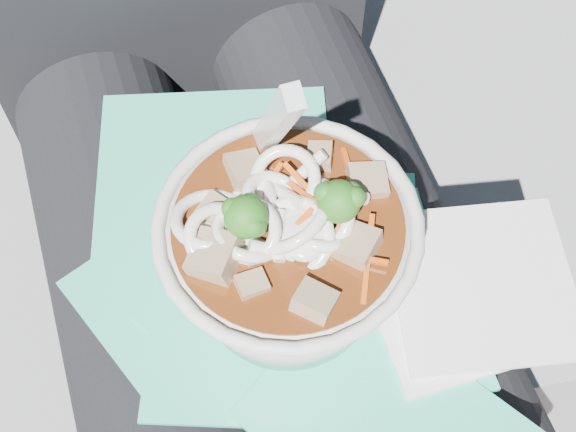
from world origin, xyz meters
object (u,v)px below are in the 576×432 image
object	(u,v)px
lap	(266,295)
plastic_bag	(289,282)
person_body	(232,187)
stone_ledge	(235,291)
udon_bowl	(287,250)

from	to	relation	value
lap	plastic_bag	distance (m)	0.09
person_body	lap	bearing A→B (deg)	-90.00
stone_ledge	udon_bowl	xyz separation A→B (m)	(0.01, -0.19, 0.45)
person_body	udon_bowl	world-z (taller)	person_body
udon_bowl	lap	bearing A→B (deg)	98.12
person_body	stone_ledge	bearing A→B (deg)	90.00
person_body	plastic_bag	bearing A→B (deg)	-85.56
stone_ledge	plastic_bag	distance (m)	0.42
stone_ledge	lap	size ratio (longest dim) A/B	2.08
lap	person_body	xyz separation A→B (m)	(0.00, 0.09, 0.02)
stone_ledge	person_body	xyz separation A→B (m)	(0.00, -0.06, 0.33)
person_body	udon_bowl	xyz separation A→B (m)	(0.01, -0.13, 0.12)
stone_ledge	plastic_bag	world-z (taller)	plastic_bag
plastic_bag	udon_bowl	distance (m)	0.07
stone_ledge	udon_bowl	bearing A→B (deg)	-88.33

